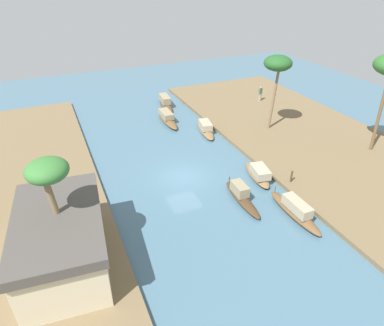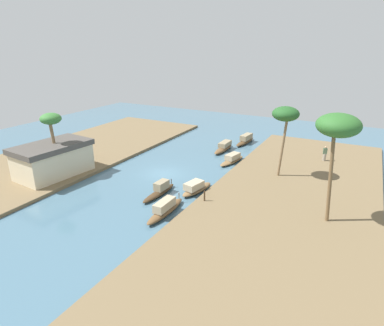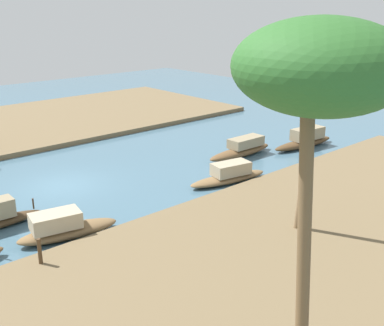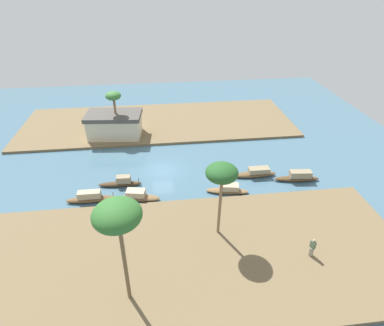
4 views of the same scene
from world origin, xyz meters
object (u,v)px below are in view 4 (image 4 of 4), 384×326
object	(u,v)px
sampan_downstream_large	(228,189)
sampan_near_left_bank	(91,198)
sampan_foreground	(256,173)
person_on_near_bank	(312,248)
riverside_building	(115,124)
sampan_with_tall_canopy	(139,196)
sampan_midstream	(121,182)
palm_tree_left_far	(222,174)
palm_tree_right_tall	(113,98)
sampan_open_hull	(298,177)
mooring_post	(120,206)
palm_tree_left_near	(117,217)

from	to	relation	value
sampan_downstream_large	sampan_near_left_bank	bearing A→B (deg)	-170.09
sampan_near_left_bank	sampan_foreground	xyz separation A→B (m)	(18.27, 2.47, -0.03)
sampan_near_left_bank	person_on_near_bank	size ratio (longest dim) A/B	2.92
sampan_foreground	riverside_building	xyz separation A→B (m)	(-16.92, 12.06, 1.57)
sampan_downstream_large	sampan_with_tall_canopy	size ratio (longest dim) A/B	1.12
sampan_midstream	palm_tree_left_far	bearing A→B (deg)	-41.65
sampan_near_left_bank	palm_tree_right_tall	world-z (taller)	palm_tree_right_tall
sampan_open_hull	riverside_building	size ratio (longest dim) A/B	0.66
mooring_post	palm_tree_left_near	bearing A→B (deg)	-81.83
sampan_downstream_large	mooring_post	bearing A→B (deg)	-159.89
sampan_near_left_bank	palm_tree_right_tall	size ratio (longest dim) A/B	0.79
sampan_open_hull	palm_tree_left_far	bearing A→B (deg)	-139.11
sampan_with_tall_canopy	palm_tree_left_near	distance (m)	13.60
palm_tree_right_tall	sampan_foreground	bearing A→B (deg)	-35.77
palm_tree_left_near	palm_tree_left_far	world-z (taller)	palm_tree_left_near
sampan_with_tall_canopy	sampan_foreground	bearing A→B (deg)	22.79
sampan_open_hull	sampan_with_tall_canopy	distance (m)	17.89
sampan_with_tall_canopy	person_on_near_bank	distance (m)	17.22
palm_tree_left_near	palm_tree_left_far	xyz separation A→B (m)	(7.60, 5.35, -1.06)
sampan_open_hull	sampan_foreground	bearing A→B (deg)	168.38
mooring_post	palm_tree_right_tall	distance (m)	17.31
sampan_downstream_large	sampan_midstream	xyz separation A→B (m)	(-11.46, 2.67, 0.02)
sampan_near_left_bank	sampan_foreground	distance (m)	18.44
sampan_downstream_large	sampan_midstream	world-z (taller)	sampan_midstream
sampan_midstream	mooring_post	size ratio (longest dim) A/B	5.05
person_on_near_bank	riverside_building	world-z (taller)	riverside_building
palm_tree_left_near	riverside_building	xyz separation A→B (m)	(-3.18, 26.31, -5.73)
sampan_foreground	palm_tree_left_far	world-z (taller)	palm_tree_left_far
palm_tree_right_tall	riverside_building	bearing A→B (deg)	160.97
palm_tree_left_near	palm_tree_left_far	distance (m)	9.35
person_on_near_bank	palm_tree_right_tall	bearing A→B (deg)	19.63
mooring_post	riverside_building	size ratio (longest dim) A/B	0.12
sampan_near_left_bank	mooring_post	bearing A→B (deg)	-33.57
sampan_with_tall_canopy	mooring_post	world-z (taller)	mooring_post
palm_tree_left_near	sampan_near_left_bank	bearing A→B (deg)	111.08
sampan_midstream	mooring_post	distance (m)	4.53
sampan_midstream	palm_tree_left_far	world-z (taller)	palm_tree_left_far
person_on_near_bank	sampan_open_hull	bearing A→B (deg)	-34.17
sampan_foreground	mooring_post	world-z (taller)	mooring_post
sampan_near_left_bank	sampan_with_tall_canopy	distance (m)	4.94
sampan_with_tall_canopy	palm_tree_right_tall	size ratio (longest dim) A/B	0.65
person_on_near_bank	palm_tree_left_far	world-z (taller)	palm_tree_left_far
sampan_foreground	sampan_with_tall_canopy	world-z (taller)	sampan_with_tall_canopy
palm_tree_left_near	riverside_building	world-z (taller)	palm_tree_left_near
sampan_near_left_bank	person_on_near_bank	world-z (taller)	person_on_near_bank
sampan_downstream_large	palm_tree_left_far	distance (m)	9.11
sampan_downstream_large	palm_tree_left_near	xyz separation A→B (m)	(-9.85, -11.56, 7.34)
sampan_open_hull	sampan_near_left_bank	world-z (taller)	sampan_open_hull
sampan_open_hull	mooring_post	distance (m)	19.88
sampan_midstream	palm_tree_right_tall	size ratio (longest dim) A/B	0.74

